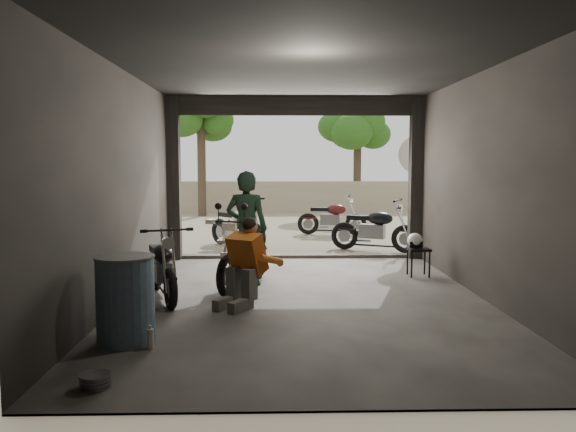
{
  "coord_description": "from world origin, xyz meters",
  "views": [
    {
      "loc": [
        -0.43,
        -7.65,
        1.93
      ],
      "look_at": [
        -0.22,
        0.6,
        1.14
      ],
      "focal_mm": 35.0,
      "sensor_mm": 36.0,
      "label": 1
    }
  ],
  "objects_px": {
    "main_bike": "(243,252)",
    "oil_drum": "(126,301)",
    "outside_bike_b": "(332,215)",
    "outside_bike_a": "(237,222)",
    "rider": "(247,229)",
    "left_bike": "(162,262)",
    "helmet": "(415,240)",
    "sign_post": "(417,173)",
    "mechanic": "(242,265)",
    "stool": "(419,252)",
    "outside_bike_c": "(374,225)"
  },
  "relations": [
    {
      "from": "helmet",
      "to": "sign_post",
      "type": "relative_size",
      "value": 0.11
    },
    {
      "from": "outside_bike_a",
      "to": "sign_post",
      "type": "xyz_separation_m",
      "value": [
        3.9,
        -0.68,
        1.13
      ]
    },
    {
      "from": "main_bike",
      "to": "outside_bike_b",
      "type": "bearing_deg",
      "value": 90.95
    },
    {
      "from": "outside_bike_a",
      "to": "rider",
      "type": "bearing_deg",
      "value": -124.98
    },
    {
      "from": "mechanic",
      "to": "stool",
      "type": "height_order",
      "value": "mechanic"
    },
    {
      "from": "outside_bike_b",
      "to": "oil_drum",
      "type": "height_order",
      "value": "outside_bike_b"
    },
    {
      "from": "main_bike",
      "to": "left_bike",
      "type": "relative_size",
      "value": 1.07
    },
    {
      "from": "main_bike",
      "to": "stool",
      "type": "relative_size",
      "value": 3.37
    },
    {
      "from": "outside_bike_c",
      "to": "oil_drum",
      "type": "xyz_separation_m",
      "value": [
        -3.75,
        -6.14,
        -0.1
      ]
    },
    {
      "from": "helmet",
      "to": "sign_post",
      "type": "bearing_deg",
      "value": 88.83
    },
    {
      "from": "outside_bike_a",
      "to": "outside_bike_b",
      "type": "bearing_deg",
      "value": 1.71
    },
    {
      "from": "main_bike",
      "to": "outside_bike_b",
      "type": "relative_size",
      "value": 1.05
    },
    {
      "from": "outside_bike_a",
      "to": "rider",
      "type": "xyz_separation_m",
      "value": [
        0.4,
        -3.96,
        0.33
      ]
    },
    {
      "from": "helmet",
      "to": "oil_drum",
      "type": "bearing_deg",
      "value": -125.29
    },
    {
      "from": "rider",
      "to": "left_bike",
      "type": "bearing_deg",
      "value": 47.42
    },
    {
      "from": "rider",
      "to": "mechanic",
      "type": "relative_size",
      "value": 1.56
    },
    {
      "from": "outside_bike_c",
      "to": "outside_bike_b",
      "type": "bearing_deg",
      "value": 36.71
    },
    {
      "from": "stool",
      "to": "helmet",
      "type": "distance_m",
      "value": 0.21
    },
    {
      "from": "rider",
      "to": "sign_post",
      "type": "distance_m",
      "value": 4.87
    },
    {
      "from": "oil_drum",
      "to": "rider",
      "type": "bearing_deg",
      "value": 67.71
    },
    {
      "from": "main_bike",
      "to": "oil_drum",
      "type": "height_order",
      "value": "main_bike"
    },
    {
      "from": "outside_bike_b",
      "to": "oil_drum",
      "type": "xyz_separation_m",
      "value": [
        -3.11,
        -8.93,
        -0.07
      ]
    },
    {
      "from": "outside_bike_a",
      "to": "oil_drum",
      "type": "bearing_deg",
      "value": -137.08
    },
    {
      "from": "outside_bike_a",
      "to": "stool",
      "type": "distance_m",
      "value": 4.69
    },
    {
      "from": "outside_bike_b",
      "to": "sign_post",
      "type": "xyz_separation_m",
      "value": [
        1.53,
        -2.84,
        1.17
      ]
    },
    {
      "from": "outside_bike_b",
      "to": "oil_drum",
      "type": "bearing_deg",
      "value": 169.84
    },
    {
      "from": "rider",
      "to": "mechanic",
      "type": "height_order",
      "value": "rider"
    },
    {
      "from": "main_bike",
      "to": "stool",
      "type": "xyz_separation_m",
      "value": [
        2.89,
        0.74,
        -0.13
      ]
    },
    {
      "from": "stool",
      "to": "helmet",
      "type": "bearing_deg",
      "value": 131.65
    },
    {
      "from": "outside_bike_c",
      "to": "sign_post",
      "type": "relative_size",
      "value": 0.67
    },
    {
      "from": "left_bike",
      "to": "outside_bike_c",
      "type": "distance_m",
      "value": 5.61
    },
    {
      "from": "left_bike",
      "to": "outside_bike_a",
      "type": "xyz_separation_m",
      "value": [
        0.75,
        4.8,
        0.05
      ]
    },
    {
      "from": "left_bike",
      "to": "outside_bike_b",
      "type": "height_order",
      "value": "outside_bike_b"
    },
    {
      "from": "left_bike",
      "to": "oil_drum",
      "type": "xyz_separation_m",
      "value": [
        0.0,
        -1.96,
        -0.06
      ]
    },
    {
      "from": "outside_bike_a",
      "to": "helmet",
      "type": "height_order",
      "value": "outside_bike_a"
    },
    {
      "from": "helmet",
      "to": "oil_drum",
      "type": "relative_size",
      "value": 0.29
    },
    {
      "from": "main_bike",
      "to": "outside_bike_c",
      "type": "relative_size",
      "value": 0.98
    },
    {
      "from": "outside_bike_c",
      "to": "oil_drum",
      "type": "distance_m",
      "value": 7.19
    },
    {
      "from": "mechanic",
      "to": "helmet",
      "type": "height_order",
      "value": "mechanic"
    },
    {
      "from": "rider",
      "to": "stool",
      "type": "height_order",
      "value": "rider"
    },
    {
      "from": "sign_post",
      "to": "mechanic",
      "type": "bearing_deg",
      "value": -112.56
    },
    {
      "from": "left_bike",
      "to": "stool",
      "type": "relative_size",
      "value": 3.15
    },
    {
      "from": "outside_bike_c",
      "to": "helmet",
      "type": "xyz_separation_m",
      "value": [
        0.2,
        -2.7,
        0.04
      ]
    },
    {
      "from": "main_bike",
      "to": "rider",
      "type": "relative_size",
      "value": 0.93
    },
    {
      "from": "left_bike",
      "to": "outside_bike_a",
      "type": "bearing_deg",
      "value": 60.6
    },
    {
      "from": "main_bike",
      "to": "stool",
      "type": "height_order",
      "value": "main_bike"
    },
    {
      "from": "outside_bike_b",
      "to": "stool",
      "type": "relative_size",
      "value": 3.22
    },
    {
      "from": "main_bike",
      "to": "outside_bike_b",
      "type": "xyz_separation_m",
      "value": [
        2.01,
        6.29,
        -0.02
      ]
    },
    {
      "from": "outside_bike_b",
      "to": "rider",
      "type": "relative_size",
      "value": 0.89
    },
    {
      "from": "main_bike",
      "to": "left_bike",
      "type": "height_order",
      "value": "main_bike"
    }
  ]
}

